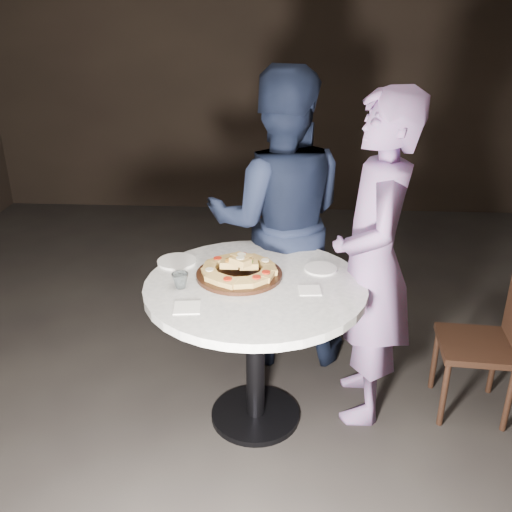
{
  "coord_description": "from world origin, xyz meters",
  "views": [
    {
      "loc": [
        0.24,
        -2.7,
        2.17
      ],
      "look_at": [
        0.08,
        -0.05,
        0.99
      ],
      "focal_mm": 40.0,
      "sensor_mm": 36.0,
      "label": 1
    }
  ],
  "objects_px": {
    "diner_teal": "(373,264)",
    "water_glass": "(180,281)",
    "chair_far": "(281,250)",
    "diner_navy": "(279,221)",
    "focaccia_pile": "(239,267)",
    "table": "(255,310)",
    "serving_board": "(239,274)",
    "chair_right": "(495,336)"
  },
  "relations": [
    {
      "from": "focaccia_pile",
      "to": "chair_far",
      "type": "distance_m",
      "value": 1.26
    },
    {
      "from": "table",
      "to": "chair_far",
      "type": "relative_size",
      "value": 1.75
    },
    {
      "from": "chair_far",
      "to": "table",
      "type": "bearing_deg",
      "value": 76.65
    },
    {
      "from": "water_glass",
      "to": "chair_right",
      "type": "xyz_separation_m",
      "value": [
        1.68,
        0.22,
        -0.4
      ]
    },
    {
      "from": "water_glass",
      "to": "diner_teal",
      "type": "bearing_deg",
      "value": 13.01
    },
    {
      "from": "chair_far",
      "to": "serving_board",
      "type": "bearing_deg",
      "value": 72.02
    },
    {
      "from": "table",
      "to": "water_glass",
      "type": "distance_m",
      "value": 0.43
    },
    {
      "from": "water_glass",
      "to": "chair_far",
      "type": "xyz_separation_m",
      "value": [
        0.49,
        1.32,
        -0.4
      ]
    },
    {
      "from": "serving_board",
      "to": "diner_navy",
      "type": "distance_m",
      "value": 0.67
    },
    {
      "from": "chair_right",
      "to": "diner_navy",
      "type": "height_order",
      "value": "diner_navy"
    },
    {
      "from": "chair_right",
      "to": "diner_teal",
      "type": "bearing_deg",
      "value": -86.18
    },
    {
      "from": "diner_teal",
      "to": "diner_navy",
      "type": "bearing_deg",
      "value": -135.95
    },
    {
      "from": "table",
      "to": "chair_right",
      "type": "distance_m",
      "value": 1.33
    },
    {
      "from": "chair_right",
      "to": "diner_teal",
      "type": "distance_m",
      "value": 0.81
    },
    {
      "from": "table",
      "to": "chair_far",
      "type": "xyz_separation_m",
      "value": [
        0.11,
        1.25,
        -0.2
      ]
    },
    {
      "from": "table",
      "to": "diner_navy",
      "type": "relative_size",
      "value": 0.81
    },
    {
      "from": "chair_right",
      "to": "diner_teal",
      "type": "height_order",
      "value": "diner_teal"
    },
    {
      "from": "diner_teal",
      "to": "water_glass",
      "type": "bearing_deg",
      "value": -75.19
    },
    {
      "from": "chair_right",
      "to": "diner_navy",
      "type": "distance_m",
      "value": 1.4
    },
    {
      "from": "water_glass",
      "to": "chair_far",
      "type": "relative_size",
      "value": 0.1
    },
    {
      "from": "serving_board",
      "to": "chair_far",
      "type": "bearing_deg",
      "value": 80.16
    },
    {
      "from": "focaccia_pile",
      "to": "diner_navy",
      "type": "height_order",
      "value": "diner_navy"
    },
    {
      "from": "focaccia_pile",
      "to": "chair_right",
      "type": "distance_m",
      "value": 1.46
    },
    {
      "from": "focaccia_pile",
      "to": "chair_far",
      "type": "bearing_deg",
      "value": 80.22
    },
    {
      "from": "table",
      "to": "diner_teal",
      "type": "height_order",
      "value": "diner_teal"
    },
    {
      "from": "chair_right",
      "to": "serving_board",
      "type": "bearing_deg",
      "value": -82.61
    },
    {
      "from": "water_glass",
      "to": "diner_teal",
      "type": "relative_size",
      "value": 0.05
    },
    {
      "from": "serving_board",
      "to": "diner_teal",
      "type": "xyz_separation_m",
      "value": [
        0.7,
        0.08,
        0.04
      ]
    },
    {
      "from": "table",
      "to": "diner_teal",
      "type": "xyz_separation_m",
      "value": [
        0.61,
        0.16,
        0.21
      ]
    },
    {
      "from": "serving_board",
      "to": "diner_navy",
      "type": "height_order",
      "value": "diner_navy"
    },
    {
      "from": "serving_board",
      "to": "chair_right",
      "type": "bearing_deg",
      "value": 3.01
    },
    {
      "from": "chair_far",
      "to": "diner_navy",
      "type": "xyz_separation_m",
      "value": [
        -0.01,
        -0.53,
        0.43
      ]
    },
    {
      "from": "water_glass",
      "to": "chair_far",
      "type": "distance_m",
      "value": 1.46
    },
    {
      "from": "table",
      "to": "diner_teal",
      "type": "bearing_deg",
      "value": 14.39
    },
    {
      "from": "chair_far",
      "to": "diner_teal",
      "type": "height_order",
      "value": "diner_teal"
    },
    {
      "from": "table",
      "to": "chair_right",
      "type": "xyz_separation_m",
      "value": [
        1.31,
        0.15,
        -0.21
      ]
    },
    {
      "from": "serving_board",
      "to": "water_glass",
      "type": "distance_m",
      "value": 0.32
    },
    {
      "from": "water_glass",
      "to": "chair_far",
      "type": "height_order",
      "value": "water_glass"
    },
    {
      "from": "water_glass",
      "to": "diner_teal",
      "type": "distance_m",
      "value": 1.01
    },
    {
      "from": "table",
      "to": "water_glass",
      "type": "bearing_deg",
      "value": -169.28
    },
    {
      "from": "table",
      "to": "chair_far",
      "type": "distance_m",
      "value": 1.27
    },
    {
      "from": "water_glass",
      "to": "diner_navy",
      "type": "distance_m",
      "value": 0.92
    }
  ]
}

